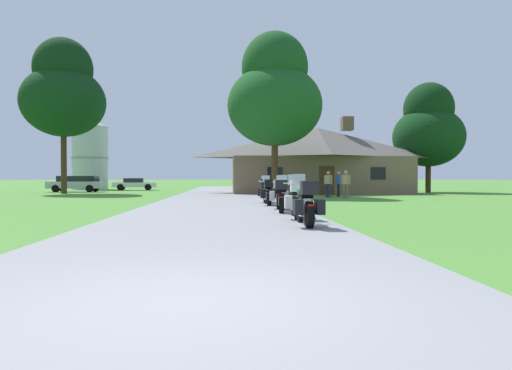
# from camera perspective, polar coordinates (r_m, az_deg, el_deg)

# --- Properties ---
(ground_plane) EXTENTS (500.00, 500.00, 0.00)m
(ground_plane) POSITION_cam_1_polar(r_m,az_deg,el_deg) (24.45, -4.32, -2.02)
(ground_plane) COLOR #4C8433
(asphalt_driveway) EXTENTS (6.40, 80.00, 0.06)m
(asphalt_driveway) POSITION_cam_1_polar(r_m,az_deg,el_deg) (22.45, -4.39, -2.21)
(asphalt_driveway) COLOR gray
(asphalt_driveway) RESTS_ON ground
(motorcycle_green_nearest_to_camera) EXTENTS (0.72, 2.08, 1.30)m
(motorcycle_green_nearest_to_camera) POSITION_cam_1_polar(r_m,az_deg,el_deg) (11.40, 6.23, -2.35)
(motorcycle_green_nearest_to_camera) COLOR black
(motorcycle_green_nearest_to_camera) RESTS_ON asphalt_driveway
(motorcycle_silver_second_in_row) EXTENTS (0.79, 2.08, 1.30)m
(motorcycle_silver_second_in_row) POSITION_cam_1_polar(r_m,az_deg,el_deg) (13.56, 5.01, -1.82)
(motorcycle_silver_second_in_row) COLOR black
(motorcycle_silver_second_in_row) RESTS_ON asphalt_driveway
(motorcycle_white_third_in_row) EXTENTS (0.78, 2.08, 1.30)m
(motorcycle_white_third_in_row) POSITION_cam_1_polar(r_m,az_deg,el_deg) (16.00, 3.28, -1.37)
(motorcycle_white_third_in_row) COLOR black
(motorcycle_white_third_in_row) RESTS_ON asphalt_driveway
(motorcycle_yellow_fourth_in_row) EXTENTS (0.91, 2.08, 1.30)m
(motorcycle_yellow_fourth_in_row) POSITION_cam_1_polar(r_m,az_deg,el_deg) (17.94, 2.93, -1.15)
(motorcycle_yellow_fourth_in_row) COLOR black
(motorcycle_yellow_fourth_in_row) RESTS_ON asphalt_driveway
(motorcycle_white_fifth_in_row) EXTENTS (0.72, 2.08, 1.30)m
(motorcycle_white_fifth_in_row) POSITION_cam_1_polar(r_m,az_deg,el_deg) (20.04, 1.53, -0.93)
(motorcycle_white_fifth_in_row) COLOR black
(motorcycle_white_fifth_in_row) RESTS_ON asphalt_driveway
(motorcycle_white_farthest_in_row) EXTENTS (0.78, 2.08, 1.30)m
(motorcycle_white_farthest_in_row) POSITION_cam_1_polar(r_m,az_deg,el_deg) (22.22, 1.13, -0.75)
(motorcycle_white_farthest_in_row) COLOR black
(motorcycle_white_farthest_in_row) RESTS_ON asphalt_driveway
(stone_lodge) EXTENTS (14.43, 7.72, 6.19)m
(stone_lodge) POSITION_cam_1_polar(r_m,az_deg,el_deg) (37.43, 7.62, 3.16)
(stone_lodge) COLOR brown
(stone_lodge) RESTS_ON ground
(bystander_tan_shirt_near_lodge) EXTENTS (0.46, 0.39, 1.67)m
(bystander_tan_shirt_near_lodge) POSITION_cam_1_polar(r_m,az_deg,el_deg) (29.21, 8.97, 0.27)
(bystander_tan_shirt_near_lodge) COLOR navy
(bystander_tan_shirt_near_lodge) RESTS_ON ground
(bystander_blue_shirt_beside_signpost) EXTENTS (0.35, 0.51, 1.67)m
(bystander_blue_shirt_beside_signpost) POSITION_cam_1_polar(r_m,az_deg,el_deg) (30.45, 10.22, 0.30)
(bystander_blue_shirt_beside_signpost) COLOR black
(bystander_blue_shirt_beside_signpost) RESTS_ON ground
(bystander_tan_shirt_by_tree) EXTENTS (0.53, 0.32, 1.69)m
(bystander_tan_shirt_by_tree) POSITION_cam_1_polar(r_m,az_deg,el_deg) (28.15, 11.10, 0.28)
(bystander_tan_shirt_by_tree) COLOR #75664C
(bystander_tan_shirt_by_tree) RESTS_ON ground
(tree_left_far) EXTENTS (6.40, 6.40, 12.13)m
(tree_left_far) POSITION_cam_1_polar(r_m,az_deg,el_deg) (39.37, -22.84, 10.61)
(tree_left_far) COLOR #422D19
(tree_left_far) RESTS_ON ground
(tree_by_lodge_front) EXTENTS (6.34, 6.34, 10.99)m
(tree_by_lodge_front) POSITION_cam_1_polar(r_m,az_deg,el_deg) (31.24, 2.35, 11.20)
(tree_by_lodge_front) COLOR #422D19
(tree_by_lodge_front) RESTS_ON ground
(tree_right_of_lodge) EXTENTS (5.93, 5.93, 9.30)m
(tree_right_of_lodge) POSITION_cam_1_polar(r_m,az_deg,el_deg) (41.76, 20.66, 6.59)
(tree_right_of_lodge) COLOR #422D19
(tree_right_of_lodge) RESTS_ON ground
(metal_silo_distant) EXTENTS (3.82, 3.82, 7.58)m
(metal_silo_distant) POSITION_cam_1_polar(r_m,az_deg,el_deg) (51.78, -19.97, 3.68)
(metal_silo_distant) COLOR #B2B7BC
(metal_silo_distant) RESTS_ON ground
(parked_silver_suv_far_left) EXTENTS (4.60, 1.92, 1.40)m
(parked_silver_suv_far_left) POSITION_cam_1_polar(r_m,az_deg,el_deg) (43.03, -21.41, 0.22)
(parked_silver_suv_far_left) COLOR #ADAFB7
(parked_silver_suv_far_left) RESTS_ON ground
(parked_white_sedan_far_left) EXTENTS (4.40, 2.35, 1.20)m
(parked_white_sedan_far_left) POSITION_cam_1_polar(r_m,az_deg,el_deg) (46.97, -14.86, 0.15)
(parked_white_sedan_far_left) COLOR silver
(parked_white_sedan_far_left) RESTS_ON ground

